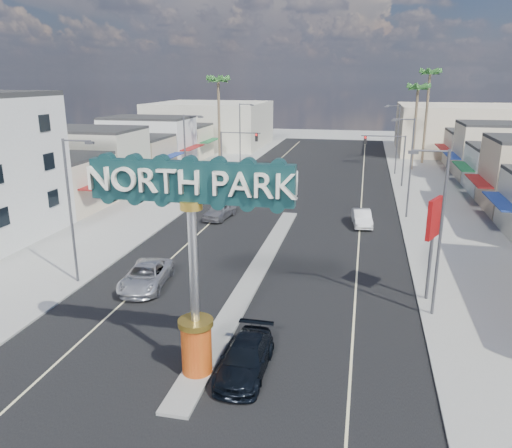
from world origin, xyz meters
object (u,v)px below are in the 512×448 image
at_px(palm_left_far, 218,85).
at_px(streetlight_l_near, 72,205).
at_px(streetlight_r_mid, 409,163).
at_px(streetlight_r_far, 396,136).
at_px(gateway_sign, 193,245).
at_px(suv_left, 146,276).
at_px(bank_pylon_sign, 434,224).
at_px(streetlight_r_near, 438,226).
at_px(car_parked_right, 362,218).
at_px(palm_right_mid, 418,92).
at_px(streetlight_l_far, 241,133).
at_px(streetlight_l_mid, 187,156).
at_px(suv_right, 245,358).
at_px(traffic_signal_right, 388,150).
at_px(car_parked_left, 220,210).
at_px(traffic_signal_left, 235,146).
at_px(palm_right_far, 430,78).

bearing_deg(palm_left_far, streetlight_l_near, -86.33).
distance_m(streetlight_r_mid, streetlight_r_far, 22.00).
height_order(gateway_sign, suv_left, gateway_sign).
distance_m(streetlight_r_mid, bank_pylon_sign, 18.05).
relative_size(streetlight_r_near, bank_pylon_sign, 1.51).
distance_m(streetlight_r_mid, car_parked_right, 6.67).
bearing_deg(gateway_sign, streetlight_r_mid, 69.58).
height_order(streetlight_r_mid, palm_right_mid, palm_right_mid).
bearing_deg(streetlight_r_far, streetlight_l_far, 180.00).
xyz_separation_m(gateway_sign, streetlight_r_near, (10.43, 8.02, -0.86)).
distance_m(streetlight_l_mid, bank_pylon_sign, 27.63).
bearing_deg(streetlight_l_far, suv_right, -75.88).
bearing_deg(streetlight_r_mid, traffic_signal_right, 95.10).
relative_size(palm_left_far, suv_right, 2.72).
height_order(streetlight_l_far, bank_pylon_sign, streetlight_l_far).
distance_m(streetlight_l_near, streetlight_l_mid, 20.00).
bearing_deg(palm_right_mid, streetlight_r_far, -122.69).
bearing_deg(streetlight_r_near, streetlight_l_mid, 136.21).
bearing_deg(bank_pylon_sign, streetlight_r_mid, 115.03).
relative_size(palm_right_mid, car_parked_left, 2.64).
relative_size(gateway_sign, suv_left, 1.75).
xyz_separation_m(traffic_signal_left, palm_right_mid, (22.18, 12.01, 6.33)).
height_order(streetlight_r_near, car_parked_right, streetlight_r_near).
bearing_deg(bank_pylon_sign, traffic_signal_left, 146.40).
distance_m(streetlight_l_far, streetlight_r_far, 20.87).
xyz_separation_m(traffic_signal_left, palm_right_far, (24.18, 18.01, 8.11)).
relative_size(traffic_signal_left, streetlight_r_near, 0.67).
relative_size(streetlight_r_near, streetlight_r_mid, 1.00).
height_order(streetlight_l_far, palm_right_far, palm_right_far).
bearing_deg(suv_left, streetlight_r_far, 61.39).
bearing_deg(palm_right_far, streetlight_l_near, -116.06).
bearing_deg(traffic_signal_right, suv_right, -99.84).
height_order(streetlight_r_near, palm_right_far, palm_right_far).
relative_size(streetlight_l_far, suv_right, 1.87).
relative_size(streetlight_r_near, suv_right, 1.87).
relative_size(car_parked_left, bank_pylon_sign, 0.77).
distance_m(streetlight_r_mid, car_parked_left, 17.44).
bearing_deg(car_parked_left, streetlight_l_mid, 147.82).
distance_m(streetlight_r_far, car_parked_left, 30.82).
bearing_deg(suv_left, traffic_signal_left, 88.25).
bearing_deg(palm_right_far, bank_pylon_sign, -95.14).
relative_size(streetlight_l_near, palm_right_far, 0.64).
xyz_separation_m(palm_right_mid, suv_left, (-19.12, -45.68, -9.88)).
relative_size(palm_left_far, suv_left, 2.51).
xyz_separation_m(streetlight_r_near, suv_left, (-16.56, 0.32, -4.34)).
bearing_deg(streetlight_r_far, palm_right_far, 65.45).
bearing_deg(suv_right, car_parked_left, 108.87).
bearing_deg(car_parked_right, traffic_signal_left, 125.50).
xyz_separation_m(streetlight_r_far, palm_left_far, (-23.43, -2.00, 6.43)).
xyz_separation_m(traffic_signal_right, streetlight_l_near, (-19.62, -33.99, 0.79)).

